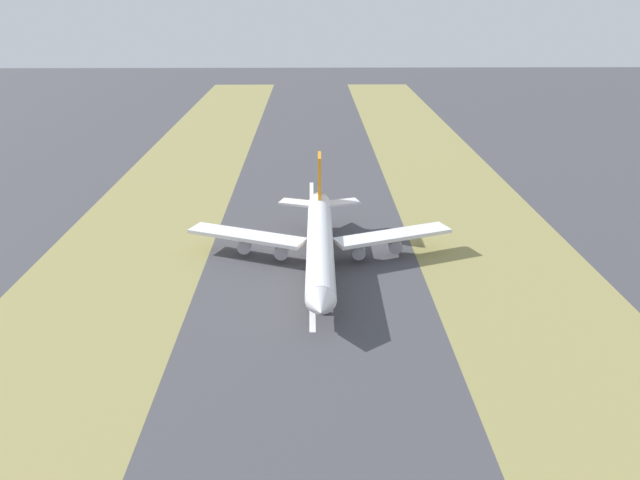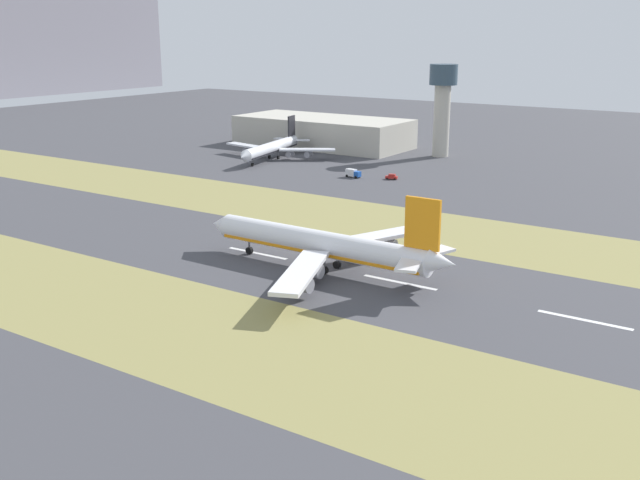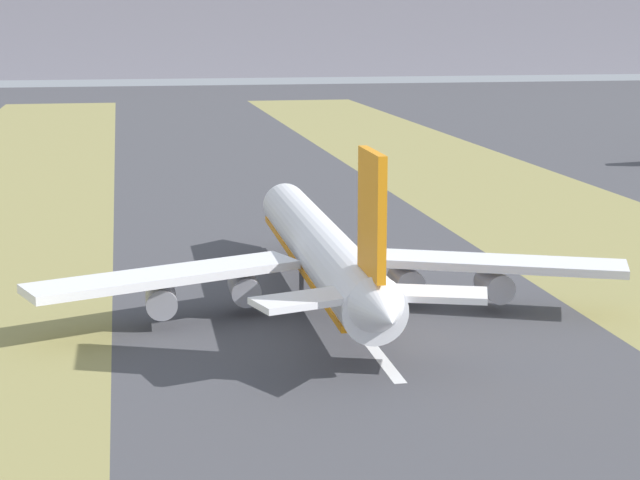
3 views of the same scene
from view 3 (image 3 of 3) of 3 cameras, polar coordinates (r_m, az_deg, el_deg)
ground_plane at (r=119.19m, az=1.10°, el=-3.52°), size 800.00×800.00×0.00m
centreline_dash_mid at (r=102.98m, az=3.05°, el=-6.01°), size 1.20×18.00×0.01m
centreline_dash_far at (r=140.80m, az=-0.77°, el=-1.13°), size 1.20×18.00×0.01m
airplane_main_jet at (r=118.13m, az=0.16°, el=-0.65°), size 64.13×67.05×20.20m
mountain_ridge at (r=633.10m, az=-8.66°, el=12.56°), size 800.00×120.00×83.17m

